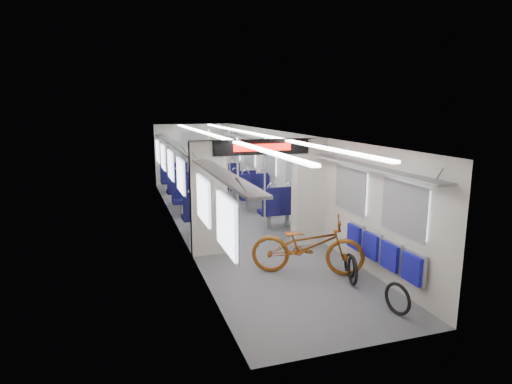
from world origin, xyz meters
TOP-DOWN VIEW (x-y plane):
  - carriage at (0.00, -0.27)m, footprint 12.00×12.02m
  - bicycle at (0.36, -3.57)m, footprint 2.11×1.48m
  - flip_bench at (1.35, -4.36)m, footprint 0.12×2.10m
  - bike_hoop_a at (0.95, -5.38)m, footprint 0.14×0.48m
  - bike_hoop_b at (0.88, -4.25)m, footprint 0.18×0.51m
  - bike_hoop_c at (0.99, -3.98)m, footprint 0.10×0.44m
  - seat_bay_near_left at (-0.93, 0.40)m, footprint 0.95×2.28m
  - seat_bay_near_right at (0.93, 0.32)m, footprint 0.96×2.29m
  - seat_bay_far_left at (-0.93, 3.60)m, footprint 0.94×2.22m
  - seat_bay_far_right at (0.93, 3.53)m, footprint 0.89×1.97m
  - stanchion_near_left at (-0.32, -1.42)m, footprint 0.05×0.05m
  - stanchion_near_right at (0.24, -1.60)m, footprint 0.04×0.04m
  - stanchion_far_left at (-0.27, 1.71)m, footprint 0.04×0.04m
  - stanchion_far_right at (0.26, 1.55)m, footprint 0.04×0.04m

SIDE VIEW (x-z plane):
  - bike_hoop_c at x=0.99m, z-range -0.03..0.41m
  - bike_hoop_a at x=0.95m, z-range -0.03..0.46m
  - bike_hoop_b at x=0.88m, z-range -0.03..0.49m
  - bicycle at x=0.36m, z-range 0.00..1.05m
  - seat_bay_far_right at x=0.93m, z-range 0.00..1.06m
  - seat_bay_far_left at x=-0.93m, z-range -0.01..1.13m
  - seat_bay_near_left at x=-0.93m, z-range -0.01..1.15m
  - seat_bay_near_right at x=0.93m, z-range -0.01..1.15m
  - flip_bench at x=1.35m, z-range 0.32..0.84m
  - stanchion_near_left at x=-0.32m, z-range 0.00..2.30m
  - stanchion_near_right at x=0.24m, z-range 0.00..2.30m
  - stanchion_far_left at x=-0.27m, z-range 0.00..2.30m
  - stanchion_far_right at x=0.26m, z-range 0.00..2.30m
  - carriage at x=0.00m, z-range 0.35..2.66m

